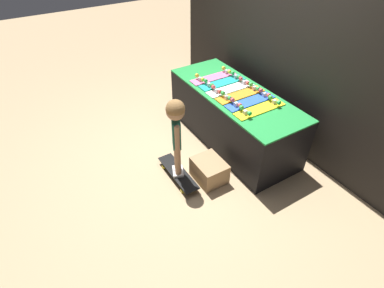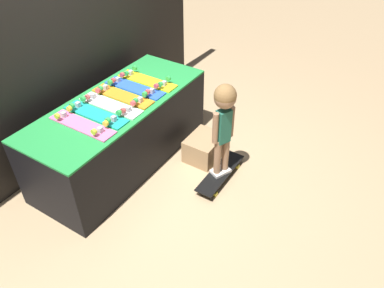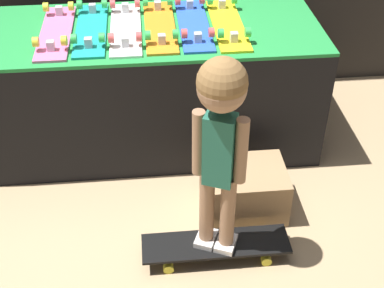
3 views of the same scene
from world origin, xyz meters
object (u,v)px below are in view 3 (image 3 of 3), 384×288
skateboard_blue_on_rack (194,23)px  skateboard_yellow_on_rack (227,23)px  child (220,125)px  skateboard_white_on_rack (125,27)px  storage_box (246,190)px  skateboard_teal_on_rack (91,28)px  skateboard_orange_on_rack (160,25)px  skateboard_on_floor (216,245)px  skateboard_pink_on_rack (56,31)px

skateboard_blue_on_rack → skateboard_yellow_on_rack: same height
child → skateboard_white_on_rack: bearing=134.1°
skateboard_white_on_rack → storage_box: (0.61, -0.72, -0.65)m
skateboard_white_on_rack → skateboard_teal_on_rack: bearing=177.0°
skateboard_yellow_on_rack → storage_box: bearing=-88.2°
skateboard_white_on_rack → skateboard_orange_on_rack: same height
skateboard_teal_on_rack → storage_box: skateboard_teal_on_rack is taller
skateboard_white_on_rack → skateboard_on_floor: 1.32m
skateboard_orange_on_rack → child: (0.20, -1.05, 0.03)m
skateboard_pink_on_rack → skateboard_white_on_rack: size_ratio=1.00×
skateboard_pink_on_rack → skateboard_teal_on_rack: (0.20, 0.02, 0.00)m
skateboard_teal_on_rack → child: child is taller
skateboard_pink_on_rack → skateboard_yellow_on_rack: 0.98m
storage_box → skateboard_yellow_on_rack: bearing=91.8°
skateboard_pink_on_rack → skateboard_blue_on_rack: 0.78m
skateboard_orange_on_rack → storage_box: bearing=-60.5°
skateboard_white_on_rack → skateboard_blue_on_rack: 0.39m
skateboard_white_on_rack → skateboard_pink_on_rack: bearing=-179.0°
skateboard_orange_on_rack → skateboard_blue_on_rack: bearing=0.3°
skateboard_pink_on_rack → skateboard_orange_on_rack: bearing=1.9°
skateboard_teal_on_rack → skateboard_white_on_rack: same height
skateboard_white_on_rack → skateboard_yellow_on_rack: (0.59, -0.00, 0.00)m
skateboard_blue_on_rack → skateboard_on_floor: skateboard_blue_on_rack is taller
storage_box → skateboard_pink_on_rack: bearing=144.6°
skateboard_pink_on_rack → skateboard_orange_on_rack: (0.59, 0.02, 0.00)m
storage_box → skateboard_teal_on_rack: bearing=137.9°
skateboard_on_floor → skateboard_white_on_rack: bearing=110.8°
skateboard_orange_on_rack → skateboard_on_floor: skateboard_orange_on_rack is taller
skateboard_yellow_on_rack → skateboard_orange_on_rack: bearing=177.9°
skateboard_on_floor → skateboard_yellow_on_rack: bearing=79.6°
storage_box → skateboard_white_on_rack: bearing=130.3°
skateboard_pink_on_rack → storage_box: bearing=-35.4°
skateboard_pink_on_rack → skateboard_on_floor: size_ratio=0.93×
skateboard_white_on_rack → storage_box: 1.14m
storage_box → skateboard_orange_on_rack: bearing=119.5°
skateboard_pink_on_rack → skateboard_orange_on_rack: same height
skateboard_white_on_rack → child: child is taller
skateboard_blue_on_rack → storage_box: 1.00m
skateboard_yellow_on_rack → skateboard_on_floor: 1.28m
skateboard_on_floor → child: 0.74m
skateboard_pink_on_rack → storage_box: size_ratio=1.67×
skateboard_teal_on_rack → skateboard_white_on_rack: size_ratio=1.00×
skateboard_pink_on_rack → skateboard_white_on_rack: same height
skateboard_pink_on_rack → child: 1.30m
skateboard_teal_on_rack → skateboard_blue_on_rack: size_ratio=1.00×
skateboard_white_on_rack → child: bearing=-69.2°
skateboard_blue_on_rack → skateboard_yellow_on_rack: 0.20m
skateboard_teal_on_rack → child: size_ratio=0.67×
skateboard_pink_on_rack → skateboard_on_floor: (0.79, -1.04, -0.71)m
skateboard_blue_on_rack → skateboard_on_floor: (0.01, -1.06, -0.71)m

